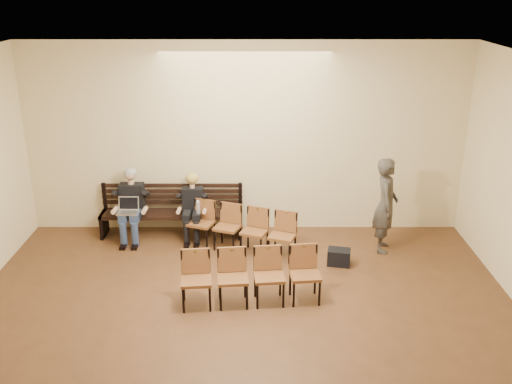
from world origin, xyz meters
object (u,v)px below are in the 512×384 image
(bench, at_px, (172,224))
(seated_man, at_px, (131,205))
(bag, at_px, (339,257))
(chair_row_back, at_px, (251,278))
(water_bottle, at_px, (198,213))
(laptop, at_px, (127,213))
(passerby, at_px, (386,198))
(chair_row_front, at_px, (241,230))
(seated_woman, at_px, (193,210))

(bench, xyz_separation_m, seated_man, (-0.70, -0.12, 0.41))
(bag, height_order, chair_row_back, chair_row_back)
(water_bottle, relative_size, bag, 0.69)
(seated_man, distance_m, bag, 3.81)
(laptop, distance_m, passerby, 4.52)
(bag, relative_size, passerby, 0.19)
(passerby, relative_size, chair_row_back, 0.95)
(seated_man, bearing_deg, bench, 9.79)
(bench, distance_m, chair_row_front, 1.45)
(water_bottle, relative_size, passerby, 0.13)
(bench, distance_m, laptop, 0.88)
(seated_woman, bearing_deg, passerby, -8.10)
(seated_woman, height_order, passerby, passerby)
(seated_man, distance_m, laptop, 0.25)
(bag, relative_size, chair_row_front, 0.19)
(bench, distance_m, seated_woman, 0.53)
(bench, bearing_deg, seated_woman, -16.52)
(seated_man, bearing_deg, laptop, -96.40)
(laptop, bearing_deg, bench, 30.87)
(water_bottle, height_order, passerby, passerby)
(laptop, xyz_separation_m, passerby, (4.50, -0.24, 0.38))
(chair_row_front, relative_size, chair_row_back, 0.96)
(laptop, relative_size, bag, 0.98)
(laptop, bearing_deg, chair_row_front, -3.78)
(passerby, distance_m, chair_row_back, 2.95)
(seated_man, relative_size, chair_row_front, 0.66)
(bench, distance_m, seated_man, 0.82)
(bag, xyz_separation_m, chair_row_front, (-1.64, 0.52, 0.26))
(water_bottle, height_order, bag, water_bottle)
(laptop, relative_size, chair_row_front, 0.19)
(seated_man, distance_m, chair_row_front, 2.07)
(seated_man, bearing_deg, bag, -16.15)
(water_bottle, height_order, chair_row_back, chair_row_back)
(seated_woman, xyz_separation_m, chair_row_front, (0.88, -0.53, -0.14))
(laptop, bearing_deg, chair_row_back, -37.93)
(bench, height_order, chair_row_front, chair_row_front)
(seated_man, height_order, passerby, passerby)
(seated_man, height_order, chair_row_front, seated_man)
(water_bottle, xyz_separation_m, bag, (2.40, -0.84, -0.44))
(chair_row_front, bearing_deg, bag, 3.26)
(seated_woman, height_order, chair_row_back, seated_woman)
(bag, bearing_deg, water_bottle, 160.70)
(bag, distance_m, passerby, 1.31)
(bench, relative_size, bag, 7.05)
(laptop, relative_size, water_bottle, 1.43)
(bench, relative_size, passerby, 1.35)
(seated_man, relative_size, chair_row_back, 0.63)
(seated_woman, distance_m, laptop, 1.15)
(seated_woman, xyz_separation_m, bag, (2.53, -1.05, -0.40))
(seated_man, relative_size, water_bottle, 5.05)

